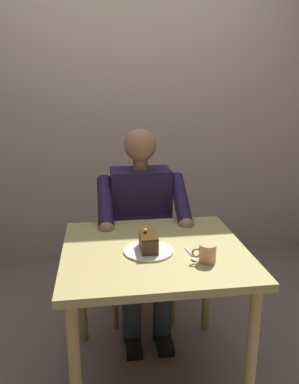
# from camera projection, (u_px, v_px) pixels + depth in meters

# --- Properties ---
(ground_plane) EXTENTS (14.00, 14.00, 0.00)m
(ground_plane) POSITION_uv_depth(u_px,v_px,m) (154.00, 373.00, 1.97)
(ground_plane) COLOR gray
(cafe_rear_panel) EXTENTS (6.40, 0.12, 3.00)m
(cafe_rear_panel) POSITION_uv_depth(u_px,v_px,m) (127.00, 80.00, 2.98)
(cafe_rear_panel) COLOR #BFA999
(cafe_rear_panel) RESTS_ON ground
(dining_table) EXTENTS (0.87, 0.79, 0.72)m
(dining_table) POSITION_uv_depth(u_px,v_px,m) (154.00, 266.00, 1.79)
(dining_table) COLOR tan
(dining_table) RESTS_ON ground
(chair) EXTENTS (0.42, 0.42, 0.89)m
(chair) POSITION_uv_depth(u_px,v_px,m) (139.00, 238.00, 2.47)
(chair) COLOR #AC9346
(chair) RESTS_ON ground
(seated_person) EXTENTS (0.53, 0.58, 1.22)m
(seated_person) POSITION_uv_depth(u_px,v_px,m) (142.00, 227.00, 2.27)
(seated_person) COLOR #22163C
(seated_person) RESTS_ON ground
(dessert_plate) EXTENTS (0.23, 0.23, 0.01)m
(dessert_plate) POSITION_uv_depth(u_px,v_px,m) (148.00, 251.00, 1.73)
(dessert_plate) COLOR silver
(dessert_plate) RESTS_ON dining_table
(cake_slice) EXTENTS (0.08, 0.14, 0.10)m
(cake_slice) POSITION_uv_depth(u_px,v_px,m) (148.00, 242.00, 1.72)
(cake_slice) COLOR #533322
(cake_slice) RESTS_ON dessert_plate
(coffee_cup) EXTENTS (0.11, 0.08, 0.08)m
(coffee_cup) POSITION_uv_depth(u_px,v_px,m) (207.00, 253.00, 1.62)
(coffee_cup) COLOR #E3A773
(coffee_cup) RESTS_ON dining_table
(dessert_spoon) EXTENTS (0.03, 0.14, 0.01)m
(dessert_spoon) POSITION_uv_depth(u_px,v_px,m) (192.00, 256.00, 1.68)
(dessert_spoon) COLOR silver
(dessert_spoon) RESTS_ON dining_table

